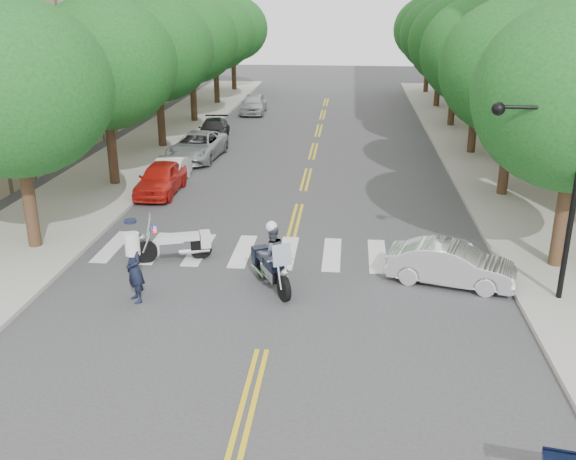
# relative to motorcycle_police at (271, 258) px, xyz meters

# --- Properties ---
(ground) EXTENTS (140.00, 140.00, 0.00)m
(ground) POSITION_rel_motorcycle_police_xyz_m (0.21, -3.74, -0.95)
(ground) COLOR #38383A
(ground) RESTS_ON ground
(sidewalk_left) EXTENTS (5.00, 60.00, 0.15)m
(sidewalk_left) POSITION_rel_motorcycle_police_xyz_m (-9.29, 18.26, -0.87)
(sidewalk_left) COLOR #9E9991
(sidewalk_left) RESTS_ON ground
(sidewalk_right) EXTENTS (5.00, 60.00, 0.15)m
(sidewalk_right) POSITION_rel_motorcycle_police_xyz_m (9.71, 18.26, -0.87)
(sidewalk_right) COLOR #9E9991
(sidewalk_right) RESTS_ON ground
(tree_l_0) EXTENTS (6.40, 6.40, 8.45)m
(tree_l_0) POSITION_rel_motorcycle_police_xyz_m (-8.59, 2.26, 4.61)
(tree_l_0) COLOR #382316
(tree_l_0) RESTS_ON ground
(tree_l_1) EXTENTS (6.40, 6.40, 8.45)m
(tree_l_1) POSITION_rel_motorcycle_police_xyz_m (-8.59, 10.26, 4.61)
(tree_l_1) COLOR #382316
(tree_l_1) RESTS_ON ground
(tree_l_2) EXTENTS (6.40, 6.40, 8.45)m
(tree_l_2) POSITION_rel_motorcycle_police_xyz_m (-8.59, 18.26, 4.61)
(tree_l_2) COLOR #382316
(tree_l_2) RESTS_ON ground
(tree_l_3) EXTENTS (6.40, 6.40, 8.45)m
(tree_l_3) POSITION_rel_motorcycle_police_xyz_m (-8.59, 26.26, 4.61)
(tree_l_3) COLOR #382316
(tree_l_3) RESTS_ON ground
(tree_l_4) EXTENTS (6.40, 6.40, 8.45)m
(tree_l_4) POSITION_rel_motorcycle_police_xyz_m (-8.59, 34.26, 4.61)
(tree_l_4) COLOR #382316
(tree_l_4) RESTS_ON ground
(tree_l_5) EXTENTS (6.40, 6.40, 8.45)m
(tree_l_5) POSITION_rel_motorcycle_police_xyz_m (-8.59, 42.26, 4.61)
(tree_l_5) COLOR #382316
(tree_l_5) RESTS_ON ground
(tree_r_1) EXTENTS (6.40, 6.40, 8.45)m
(tree_r_1) POSITION_rel_motorcycle_police_xyz_m (9.01, 10.26, 4.61)
(tree_r_1) COLOR #382316
(tree_r_1) RESTS_ON ground
(tree_r_2) EXTENTS (6.40, 6.40, 8.45)m
(tree_r_2) POSITION_rel_motorcycle_police_xyz_m (9.01, 18.26, 4.61)
(tree_r_2) COLOR #382316
(tree_r_2) RESTS_ON ground
(tree_r_3) EXTENTS (6.40, 6.40, 8.45)m
(tree_r_3) POSITION_rel_motorcycle_police_xyz_m (9.01, 26.26, 4.61)
(tree_r_3) COLOR #382316
(tree_r_3) RESTS_ON ground
(tree_r_4) EXTENTS (6.40, 6.40, 8.45)m
(tree_r_4) POSITION_rel_motorcycle_police_xyz_m (9.01, 34.26, 4.61)
(tree_r_4) COLOR #382316
(tree_r_4) RESTS_ON ground
(tree_r_5) EXTENTS (6.40, 6.40, 8.45)m
(tree_r_5) POSITION_rel_motorcycle_police_xyz_m (9.01, 42.26, 4.61)
(tree_r_5) COLOR #382316
(tree_r_5) RESTS_ON ground
(traffic_signal_pole) EXTENTS (2.82, 0.42, 6.00)m
(traffic_signal_pole) POSITION_rel_motorcycle_police_xyz_m (7.93, -0.25, 2.77)
(traffic_signal_pole) COLOR black
(traffic_signal_pole) RESTS_ON ground
(motorcycle_police) EXTENTS (1.48, 2.43, 2.14)m
(motorcycle_police) POSITION_rel_motorcycle_police_xyz_m (0.00, 0.00, 0.00)
(motorcycle_police) COLOR black
(motorcycle_police) RESTS_ON ground
(motorcycle_parked) EXTENTS (2.50, 1.16, 1.66)m
(motorcycle_parked) POSITION_rel_motorcycle_police_xyz_m (-3.28, 1.80, -0.37)
(motorcycle_parked) COLOR black
(motorcycle_parked) RESTS_ON ground
(officer_standing) EXTENTS (0.84, 0.87, 2.01)m
(officer_standing) POSITION_rel_motorcycle_police_xyz_m (-3.78, -1.34, 0.06)
(officer_standing) COLOR black
(officer_standing) RESTS_ON ground
(convertible) EXTENTS (4.10, 2.32, 1.28)m
(convertible) POSITION_rel_motorcycle_police_xyz_m (5.44, 0.76, -0.31)
(convertible) COLOR silver
(convertible) RESTS_ON ground
(parked_car_a) EXTENTS (1.66, 4.12, 1.40)m
(parked_car_a) POSITION_rel_motorcycle_police_xyz_m (-6.09, 9.26, -0.25)
(parked_car_a) COLOR red
(parked_car_a) RESTS_ON ground
(parked_car_b) EXTENTS (1.34, 3.72, 1.22)m
(parked_car_b) POSITION_rel_motorcycle_police_xyz_m (-6.09, 10.76, -0.34)
(parked_car_b) COLOR silver
(parked_car_b) RESTS_ON ground
(parked_car_c) EXTENTS (2.73, 5.29, 1.43)m
(parked_car_c) POSITION_rel_motorcycle_police_xyz_m (-5.93, 15.76, -0.23)
(parked_car_c) COLOR gray
(parked_car_c) RESTS_ON ground
(parked_car_d) EXTENTS (2.08, 4.38, 1.23)m
(parked_car_d) POSITION_rel_motorcycle_police_xyz_m (-6.09, 20.76, -0.33)
(parked_car_d) COLOR black
(parked_car_d) RESTS_ON ground
(parked_car_e) EXTENTS (1.90, 4.41, 1.48)m
(parked_car_e) POSITION_rel_motorcycle_police_xyz_m (-4.99, 30.26, -0.21)
(parked_car_e) COLOR #A5A5AA
(parked_car_e) RESTS_ON ground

